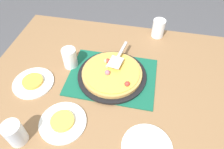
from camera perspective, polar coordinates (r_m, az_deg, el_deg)
ground_plane at (r=1.77m, az=-0.00°, el=-16.75°), size 8.00×8.00×0.00m
dining_table at (r=1.22m, az=-0.00°, el=-4.03°), size 1.40×1.00×0.75m
placemat at (r=1.13m, az=-0.00°, el=-0.57°), size 0.48×0.36×0.01m
pizza_pan at (r=1.13m, az=-0.00°, el=-0.24°), size 0.38×0.38×0.01m
pizza at (r=1.11m, az=-0.01°, el=0.48°), size 0.33×0.33×0.05m
plate_near_left at (r=1.18m, az=-21.16°, el=-2.16°), size 0.22×0.22×0.01m
plate_far_right at (r=1.00m, az=-13.60°, el=-12.89°), size 0.22×0.22×0.01m
plate_side at (r=0.93m, az=9.76°, el=-19.54°), size 0.22×0.22×0.01m
served_slice_left at (r=1.17m, az=-21.34°, el=-1.75°), size 0.11×0.11×0.02m
served_slice_right at (r=0.99m, az=-13.74°, el=-12.52°), size 0.11×0.11×0.02m
cup_near at (r=1.41m, az=12.86°, el=12.52°), size 0.08×0.08×0.12m
cup_far at (r=0.97m, az=-25.60°, el=-14.62°), size 0.08×0.08×0.12m
cup_corner at (r=1.18m, az=-11.74°, el=4.56°), size 0.08×0.08×0.12m
pizza_server at (r=1.15m, az=1.81°, el=5.06°), size 0.08×0.23×0.01m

